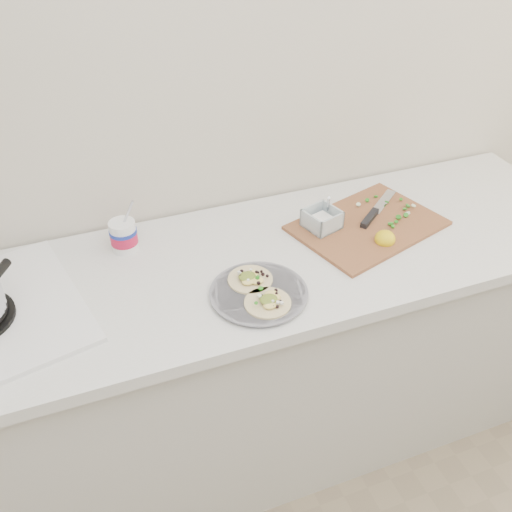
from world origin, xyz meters
name	(u,v)px	position (x,y,z in m)	size (l,w,h in m)	color
counter	(233,364)	(0.00, 1.43, 0.45)	(2.44, 0.66, 0.90)	beige
taco_plate	(259,291)	(0.03, 1.26, 0.92)	(0.28, 0.28, 0.04)	slate
tub	(124,232)	(-0.28, 1.61, 0.96)	(0.08, 0.08, 0.19)	white
cutboard	(364,222)	(0.47, 1.46, 0.92)	(0.54, 0.44, 0.07)	brown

